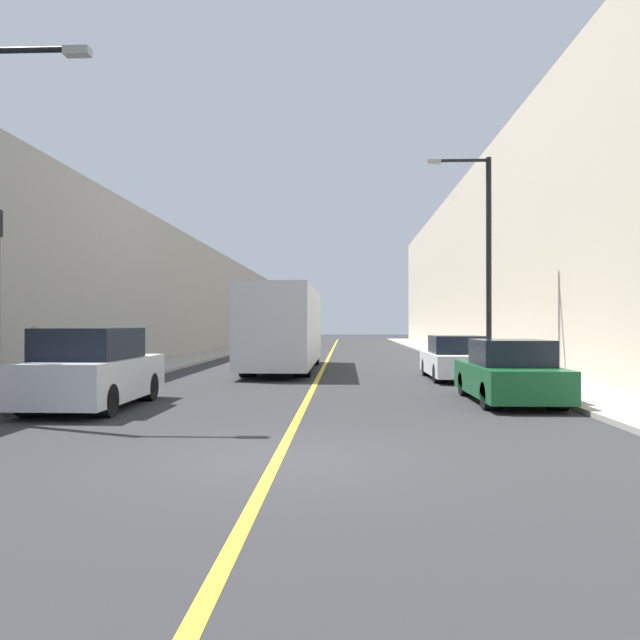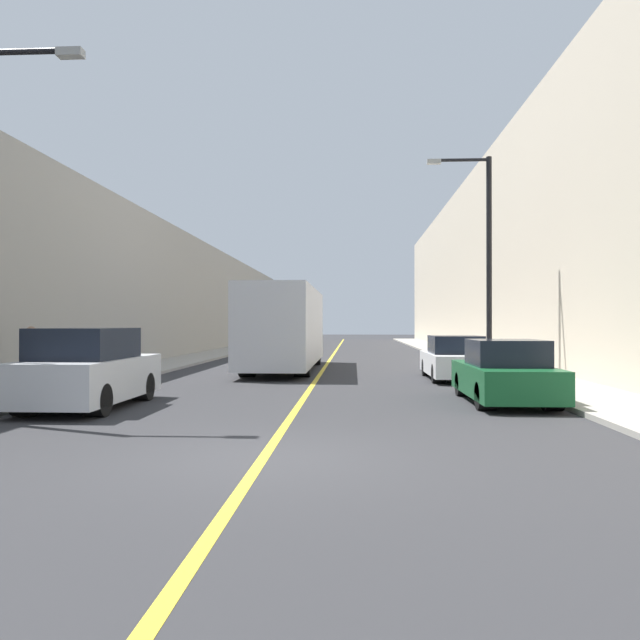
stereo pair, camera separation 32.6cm
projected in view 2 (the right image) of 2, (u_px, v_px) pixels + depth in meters
ground_plane at (263, 459)px, 8.74m from camera, size 200.00×200.00×0.00m
sidewalk_left at (219, 353)px, 39.09m from camera, size 2.54×72.00×0.12m
sidewalk_right at (450, 354)px, 38.30m from camera, size 2.54×72.00×0.12m
building_row_left at (168, 296)px, 39.29m from camera, size 4.00×72.00×7.24m
building_row_right at (504, 263)px, 38.15m from camera, size 4.00×72.00×11.24m
road_center_line at (334, 354)px, 38.70m from camera, size 0.16×72.00×0.01m
bus at (285, 327)px, 25.47m from camera, size 2.52×10.72×3.31m
parked_suv_left at (88, 371)px, 14.02m from camera, size 1.92×4.40×1.80m
car_right_near at (505, 374)px, 14.88m from camera, size 1.83×4.35×1.52m
car_right_mid at (454, 360)px, 21.11m from camera, size 1.84×4.57×1.49m
street_lamp_right at (484, 251)px, 22.81m from camera, size 2.35×0.24×7.90m
pedestrian at (31, 360)px, 15.32m from camera, size 0.38×0.24×1.72m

